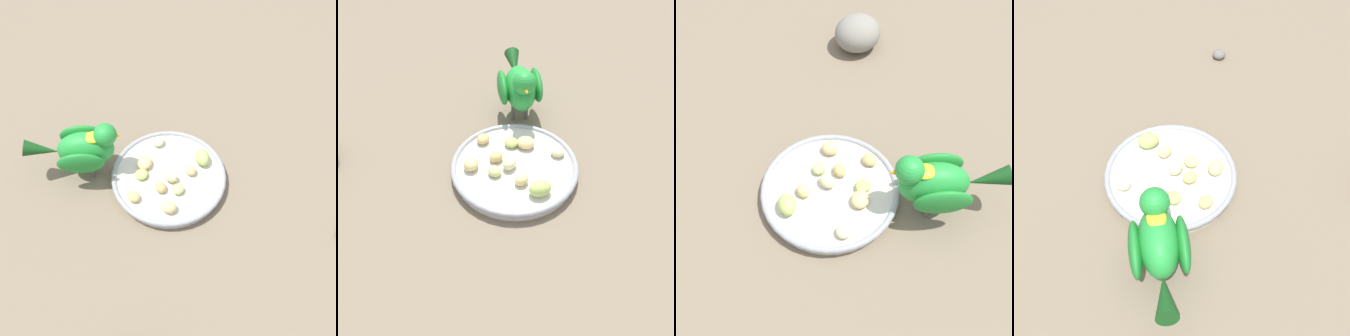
{
  "view_description": "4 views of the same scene",
  "coord_description": "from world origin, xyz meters",
  "views": [
    {
      "loc": [
        -0.02,
        0.53,
        0.76
      ],
      "look_at": [
        0.01,
        0.02,
        0.04
      ],
      "focal_mm": 47.25,
      "sensor_mm": 36.0,
      "label": 1
    },
    {
      "loc": [
        -0.48,
        0.05,
        0.52
      ],
      "look_at": [
        -0.02,
        0.05,
        0.04
      ],
      "focal_mm": 41.04,
      "sensor_mm": 36.0,
      "label": 2
    },
    {
      "loc": [
        0.05,
        -0.4,
        0.7
      ],
      "look_at": [
        0.03,
        0.06,
        0.04
      ],
      "focal_mm": 51.34,
      "sensor_mm": 36.0,
      "label": 3
    },
    {
      "loc": [
        0.5,
        0.04,
        0.68
      ],
      "look_at": [
        0.01,
        0.05,
        0.04
      ],
      "focal_mm": 50.42,
      "sensor_mm": 36.0,
      "label": 4
    }
  ],
  "objects": [
    {
      "name": "ground_plane",
      "position": [
        0.0,
        0.0,
        0.0
      ],
      "size": [
        4.0,
        4.0,
        0.0
      ],
      "primitive_type": "plane",
      "color": "#756651"
    },
    {
      "name": "feeding_bowl",
      "position": [
        0.01,
        0.03,
        0.01
      ],
      "size": [
        0.23,
        0.23,
        0.02
      ],
      "color": "beige",
      "rests_on": "ground_plane"
    },
    {
      "name": "apple_piece_0",
      "position": [
        0.0,
        0.04,
        0.03
      ],
      "size": [
        0.04,
        0.04,
        0.02
      ],
      "primitive_type": "ellipsoid",
      "rotation": [
        0.0,
        0.0,
        2.52
      ],
      "color": "beige",
      "rests_on": "feeding_bowl"
    },
    {
      "name": "apple_piece_1",
      "position": [
        0.07,
        0.09,
        0.03
      ],
      "size": [
        0.04,
        0.03,
        0.02
      ],
      "primitive_type": "ellipsoid",
      "rotation": [
        0.0,
        0.0,
        2.43
      ],
      "color": "tan",
      "rests_on": "feeding_bowl"
    },
    {
      "name": "apple_piece_2",
      "position": [
        -0.04,
        0.02,
        0.03
      ],
      "size": [
        0.03,
        0.03,
        0.02
      ],
      "primitive_type": "ellipsoid",
      "rotation": [
        0.0,
        0.0,
        2.26
      ],
      "color": "#E5C67F",
      "rests_on": "feeding_bowl"
    },
    {
      "name": "apple_piece_3",
      "position": [
        0.03,
        -0.05,
        0.03
      ],
      "size": [
        0.03,
        0.03,
        0.02
      ],
      "primitive_type": "ellipsoid",
      "rotation": [
        0.0,
        0.0,
        4.46
      ],
      "color": "beige",
      "rests_on": "feeding_bowl"
    },
    {
      "name": "apple_piece_4",
      "position": [
        -0.06,
        -0.01,
        0.03
      ],
      "size": [
        0.04,
        0.05,
        0.03
      ],
      "primitive_type": "ellipsoid",
      "rotation": [
        0.0,
        0.0,
        4.98
      ],
      "color": "#B2CC66",
      "rests_on": "feeding_bowl"
    },
    {
      "name": "apple_piece_5",
      "position": [
        -0.0,
        0.11,
        0.03
      ],
      "size": [
        0.04,
        0.03,
        0.02
      ],
      "primitive_type": "ellipsoid",
      "rotation": [
        0.0,
        0.0,
        2.85
      ],
      "color": "#E5C67F",
      "rests_on": "feeding_bowl"
    },
    {
      "name": "apple_piece_6",
      "position": [
        0.06,
        0.01,
        0.03
      ],
      "size": [
        0.03,
        0.04,
        0.02
      ],
      "primitive_type": "ellipsoid",
      "rotation": [
        0.0,
        0.0,
        1.42
      ],
      "color": "#E5C67F",
      "rests_on": "feeding_bowl"
    },
    {
      "name": "apple_piece_7",
      "position": [
        -0.02,
        0.07,
        0.03
      ],
      "size": [
        0.03,
        0.03,
        0.02
      ],
      "primitive_type": "ellipsoid",
      "rotation": [
        0.0,
        0.0,
        1.03
      ],
      "color": "#C6D17A",
      "rests_on": "feeding_bowl"
    },
    {
      "name": "apple_piece_8",
      "position": [
        0.02,
        0.06,
        0.03
      ],
      "size": [
        0.03,
        0.03,
        0.02
      ],
      "primitive_type": "ellipsoid",
      "rotation": [
        0.0,
        0.0,
        5.28
      ],
      "color": "tan",
      "rests_on": "feeding_bowl"
    },
    {
      "name": "apple_piece_9",
      "position": [
        0.06,
        0.03,
        0.03
      ],
      "size": [
        0.04,
        0.04,
        0.02
      ],
      "primitive_type": "ellipsoid",
      "rotation": [
        0.0,
        0.0,
        3.93
      ],
      "color": "#B2CC66",
      "rests_on": "feeding_bowl"
    },
    {
      "name": "parrot",
      "position": [
        0.17,
        0.01,
        0.08
      ],
      "size": [
        0.2,
        0.1,
        0.14
      ],
      "rotation": [
        0.0,
        0.0,
        3.26
      ],
      "color": "#59544C",
      "rests_on": "ground_plane"
    },
    {
      "name": "pebble_0",
      "position": [
        -0.33,
        0.13,
        0.01
      ],
      "size": [
        0.03,
        0.03,
        0.02
      ],
      "primitive_type": "ellipsoid",
      "rotation": [
        0.0,
        0.0,
        4.6
      ],
      "color": "slate",
      "rests_on": "ground_plane"
    }
  ]
}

